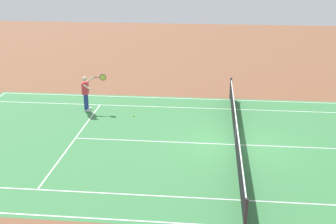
% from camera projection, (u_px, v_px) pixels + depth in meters
% --- Properties ---
extents(ground_plane, '(60.00, 60.00, 0.00)m').
position_uv_depth(ground_plane, '(235.00, 145.00, 17.28)').
color(ground_plane, brown).
extents(court_slab, '(24.20, 11.40, 0.00)m').
position_uv_depth(court_slab, '(235.00, 145.00, 17.28)').
color(court_slab, '#387A42').
rests_on(court_slab, ground_plane).
extents(court_line_markings, '(23.85, 11.05, 0.01)m').
position_uv_depth(court_line_markings, '(235.00, 145.00, 17.28)').
color(court_line_markings, white).
rests_on(court_line_markings, ground_plane).
extents(tennis_net, '(0.10, 11.70, 1.08)m').
position_uv_depth(tennis_net, '(236.00, 133.00, 17.11)').
color(tennis_net, '#2D2D33').
rests_on(tennis_net, ground_plane).
extents(tennis_player_near, '(1.05, 0.78, 1.70)m').
position_uv_depth(tennis_player_near, '(86.00, 92.00, 20.68)').
color(tennis_player_near, navy).
rests_on(tennis_player_near, ground_plane).
extents(tennis_ball, '(0.07, 0.07, 0.07)m').
position_uv_depth(tennis_ball, '(134.00, 116.00, 20.19)').
color(tennis_ball, '#CCE01E').
rests_on(tennis_ball, ground_plane).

